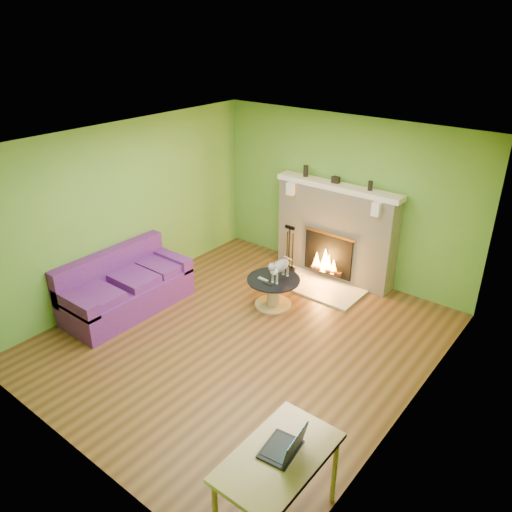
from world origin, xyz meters
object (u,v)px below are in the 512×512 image
(cat, at_px, (280,268))
(desk, at_px, (279,464))
(coffee_table, at_px, (273,290))
(sofa, at_px, (125,288))

(cat, bearing_deg, desk, -57.85)
(coffee_table, xyz_separation_m, cat, (0.08, 0.05, 0.37))
(desk, bearing_deg, coffee_table, 127.17)
(coffee_table, bearing_deg, cat, 32.01)
(coffee_table, distance_m, desk, 3.58)
(sofa, bearing_deg, desk, -20.69)
(sofa, relative_size, cat, 3.29)
(sofa, relative_size, coffee_table, 2.39)
(desk, relative_size, cat, 1.87)
(sofa, xyz_separation_m, desk, (3.81, -1.44, 0.37))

